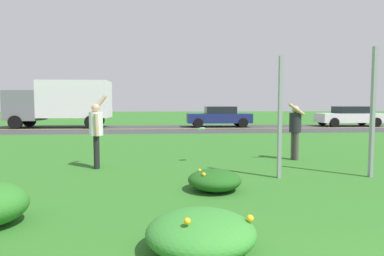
{
  "coord_description": "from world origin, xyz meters",
  "views": [
    {
      "loc": [
        -1.7,
        -1.25,
        1.64
      ],
      "look_at": [
        -1.06,
        7.3,
        1.01
      ],
      "focal_mm": 31.27,
      "sensor_mm": 36.0,
      "label": 1
    }
  ],
  "objects_px": {
    "sign_post_near_path": "(280,118)",
    "car_navy_center_left": "(219,116)",
    "car_white_leftmost": "(349,116)",
    "box_truck_gray": "(62,101)",
    "person_thrower_white_shirt": "(96,130)",
    "person_catcher_dark_shirt": "(295,127)",
    "sign_post_by_roadside": "(373,113)",
    "frisbee_white": "(201,129)"
  },
  "relations": [
    {
      "from": "sign_post_near_path",
      "to": "car_navy_center_left",
      "type": "xyz_separation_m",
      "value": [
        1.22,
        16.37,
        -0.6
      ]
    },
    {
      "from": "car_white_leftmost",
      "to": "box_truck_gray",
      "type": "relative_size",
      "value": 0.67
    },
    {
      "from": "person_thrower_white_shirt",
      "to": "car_navy_center_left",
      "type": "xyz_separation_m",
      "value": [
        5.47,
        14.94,
        -0.25
      ]
    },
    {
      "from": "person_catcher_dark_shirt",
      "to": "car_navy_center_left",
      "type": "bearing_deg",
      "value": 90.17
    },
    {
      "from": "person_catcher_dark_shirt",
      "to": "car_navy_center_left",
      "type": "relative_size",
      "value": 0.37
    },
    {
      "from": "person_thrower_white_shirt",
      "to": "car_white_leftmost",
      "type": "relative_size",
      "value": 0.41
    },
    {
      "from": "sign_post_near_path",
      "to": "sign_post_by_roadside",
      "type": "bearing_deg",
      "value": -1.68
    },
    {
      "from": "sign_post_by_roadside",
      "to": "car_navy_center_left",
      "type": "xyz_separation_m",
      "value": [
        -0.86,
        16.43,
        -0.7
      ]
    },
    {
      "from": "car_navy_center_left",
      "to": "sign_post_near_path",
      "type": "bearing_deg",
      "value": -94.27
    },
    {
      "from": "frisbee_white",
      "to": "box_truck_gray",
      "type": "xyz_separation_m",
      "value": [
        -8.12,
        14.32,
        0.86
      ]
    },
    {
      "from": "sign_post_near_path",
      "to": "person_thrower_white_shirt",
      "type": "relative_size",
      "value": 1.43
    },
    {
      "from": "car_white_leftmost",
      "to": "frisbee_white",
      "type": "bearing_deg",
      "value": -130.77
    },
    {
      "from": "sign_post_by_roadside",
      "to": "box_truck_gray",
      "type": "height_order",
      "value": "box_truck_gray"
    },
    {
      "from": "person_thrower_white_shirt",
      "to": "person_catcher_dark_shirt",
      "type": "xyz_separation_m",
      "value": [
        5.51,
        0.91,
        -0.04
      ]
    },
    {
      "from": "sign_post_near_path",
      "to": "frisbee_white",
      "type": "height_order",
      "value": "sign_post_near_path"
    },
    {
      "from": "person_thrower_white_shirt",
      "to": "frisbee_white",
      "type": "bearing_deg",
      "value": 12.77
    },
    {
      "from": "car_white_leftmost",
      "to": "car_navy_center_left",
      "type": "bearing_deg",
      "value": 180.0
    },
    {
      "from": "sign_post_near_path",
      "to": "car_white_leftmost",
      "type": "relative_size",
      "value": 0.59
    },
    {
      "from": "sign_post_by_roadside",
      "to": "person_catcher_dark_shirt",
      "type": "relative_size",
      "value": 1.73
    },
    {
      "from": "person_catcher_dark_shirt",
      "to": "car_navy_center_left",
      "type": "xyz_separation_m",
      "value": [
        -0.04,
        14.03,
        -0.21
      ]
    },
    {
      "from": "sign_post_near_path",
      "to": "person_thrower_white_shirt",
      "type": "distance_m",
      "value": 4.5
    },
    {
      "from": "frisbee_white",
      "to": "person_catcher_dark_shirt",
      "type": "bearing_deg",
      "value": 5.91
    },
    {
      "from": "sign_post_near_path",
      "to": "frisbee_white",
      "type": "relative_size",
      "value": 11.11
    },
    {
      "from": "car_navy_center_left",
      "to": "car_white_leftmost",
      "type": "bearing_deg",
      "value": 0.0
    },
    {
      "from": "sign_post_by_roadside",
      "to": "frisbee_white",
      "type": "distance_m",
      "value": 4.2
    },
    {
      "from": "sign_post_by_roadside",
      "to": "car_white_leftmost",
      "type": "bearing_deg",
      "value": 61.97
    },
    {
      "from": "sign_post_near_path",
      "to": "car_navy_center_left",
      "type": "bearing_deg",
      "value": 85.73
    },
    {
      "from": "box_truck_gray",
      "to": "car_navy_center_left",
      "type": "bearing_deg",
      "value": 0.0
    },
    {
      "from": "sign_post_by_roadside",
      "to": "box_truck_gray",
      "type": "xyz_separation_m",
      "value": [
        -11.72,
        16.43,
        0.36
      ]
    },
    {
      "from": "car_white_leftmost",
      "to": "car_navy_center_left",
      "type": "height_order",
      "value": "same"
    },
    {
      "from": "sign_post_by_roadside",
      "to": "person_thrower_white_shirt",
      "type": "xyz_separation_m",
      "value": [
        -6.33,
        1.49,
        -0.46
      ]
    },
    {
      "from": "sign_post_near_path",
      "to": "sign_post_by_roadside",
      "type": "relative_size",
      "value": 0.93
    },
    {
      "from": "person_catcher_dark_shirt",
      "to": "box_truck_gray",
      "type": "height_order",
      "value": "box_truck_gray"
    },
    {
      "from": "sign_post_near_path",
      "to": "box_truck_gray",
      "type": "height_order",
      "value": "box_truck_gray"
    },
    {
      "from": "frisbee_white",
      "to": "person_thrower_white_shirt",
      "type": "bearing_deg",
      "value": -167.23
    },
    {
      "from": "sign_post_near_path",
      "to": "car_white_leftmost",
      "type": "height_order",
      "value": "sign_post_near_path"
    },
    {
      "from": "sign_post_near_path",
      "to": "sign_post_by_roadside",
      "type": "height_order",
      "value": "sign_post_by_roadside"
    },
    {
      "from": "frisbee_white",
      "to": "car_navy_center_left",
      "type": "distance_m",
      "value": 14.58
    },
    {
      "from": "car_navy_center_left",
      "to": "frisbee_white",
      "type": "bearing_deg",
      "value": -100.85
    },
    {
      "from": "frisbee_white",
      "to": "sign_post_near_path",
      "type": "bearing_deg",
      "value": -53.34
    },
    {
      "from": "sign_post_by_roadside",
      "to": "frisbee_white",
      "type": "xyz_separation_m",
      "value": [
        -3.6,
        2.11,
        -0.5
      ]
    },
    {
      "from": "person_thrower_white_shirt",
      "to": "box_truck_gray",
      "type": "height_order",
      "value": "box_truck_gray"
    }
  ]
}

